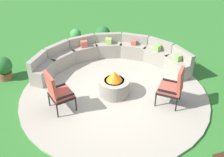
% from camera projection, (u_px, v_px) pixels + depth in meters
% --- Properties ---
extents(ground_plane, '(24.00, 24.00, 0.00)m').
position_uv_depth(ground_plane, '(114.00, 95.00, 7.87)').
color(ground_plane, '#2D6B28').
extents(patio_circle, '(5.34, 5.34, 0.06)m').
position_uv_depth(patio_circle, '(114.00, 94.00, 7.86)').
color(patio_circle, '#9E9384').
rests_on(patio_circle, ground_plane).
extents(fire_pit, '(0.87, 0.87, 0.74)m').
position_uv_depth(fire_pit, '(114.00, 85.00, 7.68)').
color(fire_pit, gray).
rests_on(fire_pit, patio_circle).
extents(curved_stone_bench, '(4.81, 2.65, 0.80)m').
position_uv_depth(curved_stone_bench, '(110.00, 56.00, 9.05)').
color(curved_stone_bench, gray).
rests_on(curved_stone_bench, patio_circle).
extents(lounge_chair_front_left, '(0.71, 0.71, 1.15)m').
position_uv_depth(lounge_chair_front_left, '(57.00, 91.00, 6.94)').
color(lounge_chair_front_left, black).
rests_on(lounge_chair_front_left, patio_circle).
extents(lounge_chair_front_right, '(0.84, 0.85, 1.11)m').
position_uv_depth(lounge_chair_front_right, '(173.00, 86.00, 7.16)').
color(lounge_chair_front_right, black).
rests_on(lounge_chair_front_right, patio_circle).
extents(potted_plant_1, '(0.42, 0.42, 0.62)m').
position_uv_depth(potted_plant_1, '(76.00, 36.00, 10.48)').
color(potted_plant_1, brown).
rests_on(potted_plant_1, ground_plane).
extents(potted_plant_2, '(0.54, 0.54, 0.80)m').
position_uv_depth(potted_plant_2, '(103.00, 35.00, 10.25)').
color(potted_plant_2, '#A89E8E').
rests_on(potted_plant_2, ground_plane).
extents(potted_plant_4, '(0.55, 0.55, 0.74)m').
position_uv_depth(potted_plant_4, '(3.00, 68.00, 8.41)').
color(potted_plant_4, brown).
rests_on(potted_plant_4, ground_plane).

